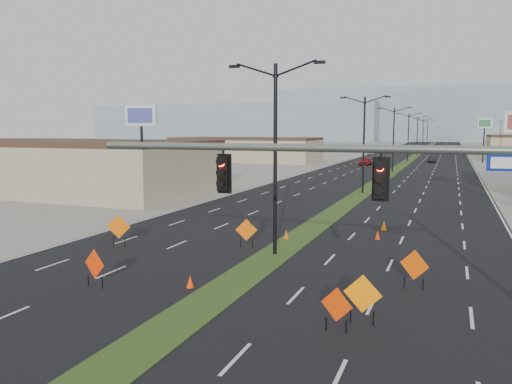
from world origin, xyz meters
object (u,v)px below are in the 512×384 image
(streetlight_3, at_px, (408,136))
(construction_sign_2, at_px, (246,231))
(streetlight_1, at_px, (364,141))
(construction_sign_1, at_px, (95,265))
(signal_mast, at_px, (449,197))
(cone_1, at_px, (378,235))
(streetlight_4, at_px, (417,134))
(pole_sign_east_far, at_px, (485,127))
(streetlight_6, at_px, (427,133))
(construction_sign_5, at_px, (414,266))
(cone_0, at_px, (190,282))
(construction_sign_0, at_px, (119,228))
(streetlight_5, at_px, (423,134))
(streetlight_0, at_px, (275,153))
(car_mid, at_px, (432,159))
(construction_sign_3, at_px, (363,295))
(cone_2, at_px, (384,226))
(construction_sign_4, at_px, (337,306))
(streetlight_2, at_px, (393,137))
(pole_sign_west, at_px, (141,123))
(car_far, at_px, (372,151))
(cone_3, at_px, (286,235))
(car_left, at_px, (366,161))

(streetlight_3, distance_m, construction_sign_2, 83.28)
(streetlight_1, bearing_deg, construction_sign_1, -98.21)
(signal_mast, distance_m, cone_1, 16.89)
(streetlight_4, xyz_separation_m, pole_sign_east_far, (14.43, -26.72, 1.79))
(streetlight_4, bearing_deg, streetlight_6, 90.00)
(construction_sign_5, height_order, cone_0, construction_sign_5)
(construction_sign_0, bearing_deg, streetlight_5, 67.89)
(streetlight_0, distance_m, streetlight_6, 168.00)
(car_mid, height_order, construction_sign_3, construction_sign_3)
(construction_sign_3, xyz_separation_m, pole_sign_east_far, (8.46, 93.33, 6.15))
(streetlight_4, distance_m, cone_2, 103.43)
(streetlight_4, bearing_deg, construction_sign_4, -87.50)
(streetlight_5, bearing_deg, streetlight_6, 90.00)
(streetlight_4, bearing_deg, streetlight_2, -90.00)
(streetlight_5, relative_size, pole_sign_east_far, 1.13)
(construction_sign_5, bearing_deg, cone_1, 129.95)
(streetlight_5, distance_m, pole_sign_west, 126.30)
(streetlight_1, distance_m, streetlight_4, 84.00)
(streetlight_5, height_order, car_mid, streetlight_5)
(construction_sign_1, bearing_deg, streetlight_6, 102.74)
(construction_sign_2, bearing_deg, signal_mast, -62.92)
(signal_mast, bearing_deg, car_far, 99.30)
(construction_sign_4, distance_m, pole_sign_west, 34.43)
(signal_mast, bearing_deg, streetlight_5, 93.26)
(car_mid, xyz_separation_m, construction_sign_1, (-10.13, -90.73, 0.33))
(signal_mast, bearing_deg, streetlight_0, 130.54)
(construction_sign_4, xyz_separation_m, cone_3, (-5.89, 12.81, -0.60))
(construction_sign_1, xyz_separation_m, construction_sign_2, (3.21, 8.96, 0.00))
(signal_mast, xyz_separation_m, streetlight_5, (-8.56, 150.00, 0.63))
(construction_sign_4, bearing_deg, construction_sign_2, 142.45)
(streetlight_4, distance_m, construction_sign_5, 115.75)
(streetlight_4, relative_size, streetlight_5, 1.00)
(cone_1, height_order, pole_sign_east_far, pole_sign_east_far)
(car_mid, distance_m, cone_3, 79.02)
(construction_sign_2, distance_m, cone_1, 8.26)
(car_left, bearing_deg, cone_0, -79.86)
(car_left, distance_m, car_mid, 17.19)
(streetlight_1, bearing_deg, cone_1, -78.29)
(construction_sign_1, xyz_separation_m, cone_3, (4.61, 11.90, -0.68))
(streetlight_4, xyz_separation_m, construction_sign_2, (-2.00, -111.13, -4.44))
(streetlight_6, relative_size, car_far, 1.89)
(streetlight_4, distance_m, streetlight_6, 56.00)
(construction_sign_1, bearing_deg, streetlight_5, 102.42)
(signal_mast, distance_m, construction_sign_2, 15.62)
(car_left, xyz_separation_m, cone_2, (10.98, -60.88, -0.40))
(car_mid, xyz_separation_m, construction_sign_0, (-13.89, -84.05, 0.43))
(streetlight_4, xyz_separation_m, car_far, (-11.50, 0.46, -4.65))
(streetlight_6, height_order, car_far, streetlight_6)
(pole_sign_east_far, bearing_deg, streetlight_5, 82.79)
(pole_sign_west, bearing_deg, construction_sign_1, -77.55)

